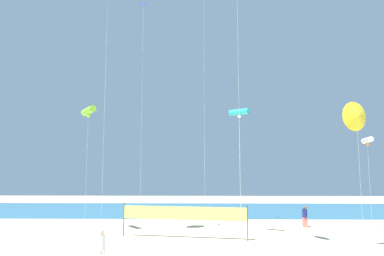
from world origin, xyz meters
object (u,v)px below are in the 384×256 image
(kite_yellow_delta, at_px, (357,116))
(kite_white_tube, at_px, (367,140))
(volleyball_net, at_px, (183,214))
(kite_cyan_tube, at_px, (239,112))
(kite_lime_tube, at_px, (88,111))
(beachgoer_navy_shirt, at_px, (305,216))
(beachgoer_white_shirt, at_px, (101,246))
(kite_blue_diamond, at_px, (143,17))

(kite_yellow_delta, distance_m, kite_white_tube, 8.34)
(kite_yellow_delta, bearing_deg, volleyball_net, 157.55)
(kite_white_tube, bearing_deg, volleyball_net, -168.07)
(kite_cyan_tube, height_order, kite_yellow_delta, kite_cyan_tube)
(volleyball_net, distance_m, kite_lime_tube, 11.02)
(kite_yellow_delta, relative_size, kite_white_tube, 1.20)
(volleyball_net, xyz_separation_m, kite_white_tube, (14.33, 3.03, 5.41))
(volleyball_net, height_order, kite_yellow_delta, kite_yellow_delta)
(volleyball_net, height_order, kite_lime_tube, kite_lime_tube)
(beachgoer_navy_shirt, bearing_deg, kite_yellow_delta, 56.81)
(kite_white_tube, xyz_separation_m, kite_lime_tube, (-21.91, -0.88, 2.28))
(kite_cyan_tube, bearing_deg, kite_lime_tube, 174.29)
(beachgoer_white_shirt, bearing_deg, kite_white_tube, -46.57)
(kite_white_tube, bearing_deg, kite_lime_tube, -177.71)
(kite_cyan_tube, height_order, kite_white_tube, kite_cyan_tube)
(volleyball_net, xyz_separation_m, kite_lime_tube, (-7.58, 2.15, 7.69))
(kite_blue_diamond, height_order, kite_cyan_tube, kite_blue_diamond)
(kite_yellow_delta, distance_m, kite_lime_tube, 19.27)
(kite_blue_diamond, bearing_deg, kite_yellow_delta, -21.17)
(beachgoer_white_shirt, height_order, kite_cyan_tube, kite_cyan_tube)
(beachgoer_white_shirt, bearing_deg, kite_blue_diamond, 9.30)
(kite_yellow_delta, height_order, kite_lime_tube, kite_lime_tube)
(kite_blue_diamond, relative_size, kite_white_tube, 2.43)
(beachgoer_white_shirt, relative_size, kite_white_tube, 0.24)
(beachgoer_white_shirt, height_order, kite_lime_tube, kite_lime_tube)
(beachgoer_white_shirt, height_order, kite_yellow_delta, kite_yellow_delta)
(kite_blue_diamond, distance_m, kite_lime_tube, 8.46)
(kite_cyan_tube, distance_m, kite_lime_tube, 11.74)
(volleyball_net, bearing_deg, kite_cyan_tube, 13.51)
(kite_lime_tube, bearing_deg, volleyball_net, -15.85)
(beachgoer_white_shirt, xyz_separation_m, kite_cyan_tube, (7.72, 8.90, 8.04))
(kite_cyan_tube, height_order, kite_lime_tube, kite_lime_tube)
(kite_yellow_delta, bearing_deg, beachgoer_navy_shirt, 93.28)
(beachgoer_navy_shirt, xyz_separation_m, kite_white_tube, (4.39, -2.57, 6.09))
(volleyball_net, xyz_separation_m, kite_blue_diamond, (-3.20, 0.97, 14.83))
(beachgoer_navy_shirt, distance_m, kite_white_tube, 7.94)
(beachgoer_white_shirt, xyz_separation_m, kite_yellow_delta, (14.13, 3.57, 6.91))
(beachgoer_white_shirt, bearing_deg, kite_lime_tube, 33.54)
(kite_cyan_tube, bearing_deg, kite_blue_diamond, -179.86)
(kite_cyan_tube, distance_m, kite_yellow_delta, 8.41)
(beachgoer_navy_shirt, height_order, kite_cyan_tube, kite_cyan_tube)
(beachgoer_navy_shirt, relative_size, kite_yellow_delta, 0.21)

